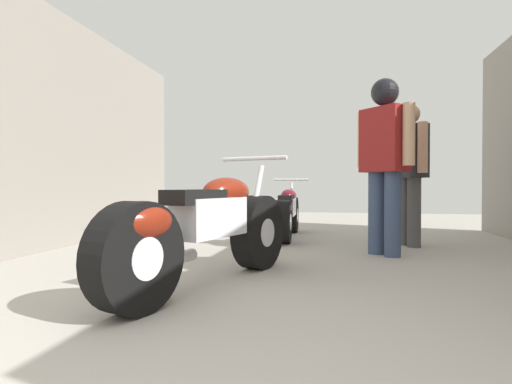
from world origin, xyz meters
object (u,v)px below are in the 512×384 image
motorcycle_maroon_cruiser (206,229)px  motorcycle_black_naked (287,213)px  mechanic_in_blue (410,166)px  mechanic_with_helmet (385,150)px

motorcycle_maroon_cruiser → motorcycle_black_naked: size_ratio=1.14×
motorcycle_black_naked → mechanic_in_blue: bearing=-17.9°
motorcycle_maroon_cruiser → motorcycle_black_naked: (0.24, 2.85, -0.07)m
motorcycle_maroon_cruiser → mechanic_with_helmet: bearing=49.5°
mechanic_with_helmet → motorcycle_black_naked: bearing=132.9°
motorcycle_maroon_cruiser → mechanic_with_helmet: 2.23m
motorcycle_black_naked → mechanic_in_blue: size_ratio=1.05×
mechanic_in_blue → mechanic_with_helmet: 0.84m
motorcycle_maroon_cruiser → mechanic_in_blue: 2.99m
mechanic_in_blue → mechanic_with_helmet: mechanic_with_helmet is taller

